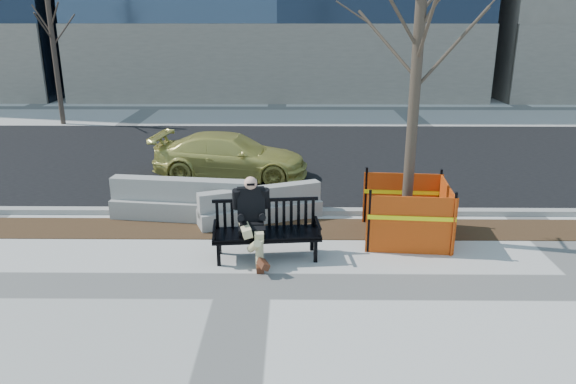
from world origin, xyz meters
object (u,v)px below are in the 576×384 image
jersey_barrier_left (185,218)px  tree_fence (404,238)px  bench (267,257)px  jersey_barrier_right (261,221)px  sedan (232,177)px  seated_man (252,257)px

jersey_barrier_left → tree_fence: bearing=-5.5°
bench → tree_fence: tree_fence is taller
jersey_barrier_left → jersey_barrier_right: 1.75m
tree_fence → sedan: tree_fence is taller
sedan → jersey_barrier_right: size_ratio=1.54×
jersey_barrier_right → sedan: bearing=85.2°
seated_man → jersey_barrier_left: seated_man is taller
tree_fence → jersey_barrier_left: 4.92m
seated_man → bench: bearing=-11.5°
bench → jersey_barrier_right: size_ratio=0.74×
seated_man → sedan: bearing=94.8°
bench → jersey_barrier_right: 1.96m
sedan → jersey_barrier_right: bearing=-155.8°
seated_man → tree_fence: bearing=11.8°
bench → jersey_barrier_right: (-0.23, 1.95, 0.00)m
bench → jersey_barrier_left: size_ratio=0.63×
tree_fence → jersey_barrier_left: size_ratio=1.92×
tree_fence → jersey_barrier_right: size_ratio=2.27×
sedan → tree_fence: bearing=-129.5°
bench → jersey_barrier_left: 2.87m
tree_fence → jersey_barrier_left: (-4.80, 1.08, 0.00)m
bench → seated_man: (-0.28, 0.03, 0.00)m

